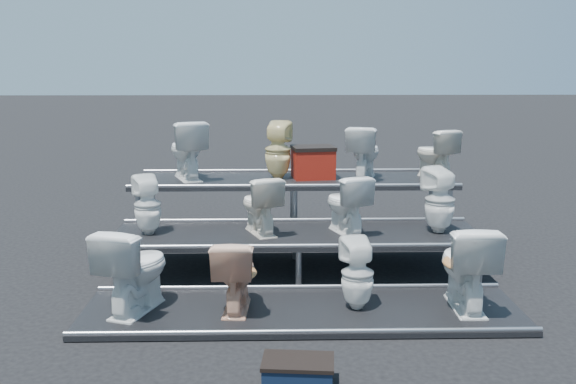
{
  "coord_description": "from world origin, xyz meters",
  "views": [
    {
      "loc": [
        -0.27,
        -7.12,
        2.39
      ],
      "look_at": [
        -0.1,
        0.1,
        0.92
      ],
      "focal_mm": 40.0,
      "sensor_mm": 36.0,
      "label": 1
    }
  ],
  "objects_px": {
    "toilet_2": "(357,274)",
    "toilet_7": "(440,200)",
    "toilet_8": "(187,150)",
    "toilet_9": "(278,150)",
    "toilet_0": "(135,268)",
    "toilet_3": "(466,265)",
    "toilet_6": "(346,204)",
    "toilet_11": "(435,154)",
    "toilet_4": "(148,205)",
    "toilet_10": "(364,152)",
    "red_crate": "(313,164)",
    "toilet_5": "(260,205)",
    "toilet_1": "(235,274)",
    "step_stool": "(298,375)"
  },
  "relations": [
    {
      "from": "toilet_4",
      "to": "toilet_5",
      "type": "relative_size",
      "value": 1.01
    },
    {
      "from": "toilet_3",
      "to": "toilet_8",
      "type": "height_order",
      "value": "toilet_8"
    },
    {
      "from": "toilet_6",
      "to": "toilet_11",
      "type": "relative_size",
      "value": 1.04
    },
    {
      "from": "toilet_2",
      "to": "toilet_4",
      "type": "distance_m",
      "value": 2.61
    },
    {
      "from": "toilet_2",
      "to": "toilet_7",
      "type": "bearing_deg",
      "value": -141.54
    },
    {
      "from": "toilet_0",
      "to": "toilet_5",
      "type": "xyz_separation_m",
      "value": [
        1.16,
        1.3,
        0.32
      ]
    },
    {
      "from": "toilet_3",
      "to": "toilet_5",
      "type": "height_order",
      "value": "toilet_5"
    },
    {
      "from": "toilet_8",
      "to": "toilet_2",
      "type": "bearing_deg",
      "value": 106.02
    },
    {
      "from": "toilet_9",
      "to": "step_stool",
      "type": "relative_size",
      "value": 1.48
    },
    {
      "from": "toilet_3",
      "to": "red_crate",
      "type": "xyz_separation_m",
      "value": [
        -1.31,
        2.63,
        0.57
      ]
    },
    {
      "from": "toilet_0",
      "to": "red_crate",
      "type": "distance_m",
      "value": 3.27
    },
    {
      "from": "toilet_0",
      "to": "toilet_3",
      "type": "bearing_deg",
      "value": -160.59
    },
    {
      "from": "toilet_1",
      "to": "toilet_2",
      "type": "height_order",
      "value": "toilet_1"
    },
    {
      "from": "toilet_5",
      "to": "toilet_7",
      "type": "bearing_deg",
      "value": 158.81
    },
    {
      "from": "toilet_4",
      "to": "toilet_6",
      "type": "xyz_separation_m",
      "value": [
        2.26,
        0.0,
        0.0
      ]
    },
    {
      "from": "toilet_2",
      "to": "toilet_11",
      "type": "relative_size",
      "value": 1.05
    },
    {
      "from": "toilet_1",
      "to": "toilet_6",
      "type": "distance_m",
      "value": 1.81
    },
    {
      "from": "toilet_0",
      "to": "toilet_3",
      "type": "xyz_separation_m",
      "value": [
        3.16,
        0.0,
        0.01
      ]
    },
    {
      "from": "toilet_1",
      "to": "toilet_10",
      "type": "height_order",
      "value": "toilet_10"
    },
    {
      "from": "toilet_6",
      "to": "toilet_11",
      "type": "distance_m",
      "value": 1.9
    },
    {
      "from": "toilet_0",
      "to": "toilet_7",
      "type": "xyz_separation_m",
      "value": [
        3.22,
        1.3,
        0.36
      ]
    },
    {
      "from": "toilet_7",
      "to": "red_crate",
      "type": "xyz_separation_m",
      "value": [
        -1.37,
        1.33,
        0.21
      ]
    },
    {
      "from": "toilet_4",
      "to": "toilet_8",
      "type": "xyz_separation_m",
      "value": [
        0.29,
        1.3,
        0.45
      ]
    },
    {
      "from": "toilet_2",
      "to": "toilet_3",
      "type": "bearing_deg",
      "value": 168.82
    },
    {
      "from": "toilet_9",
      "to": "step_stool",
      "type": "xyz_separation_m",
      "value": [
        0.12,
        -4.0,
        -1.15
      ]
    },
    {
      "from": "toilet_3",
      "to": "toilet_1",
      "type": "bearing_deg",
      "value": 1.16
    },
    {
      "from": "toilet_6",
      "to": "toilet_8",
      "type": "bearing_deg",
      "value": -53.62
    },
    {
      "from": "toilet_3",
      "to": "step_stool",
      "type": "xyz_separation_m",
      "value": [
        -1.66,
        -1.4,
        -0.39
      ]
    },
    {
      "from": "toilet_3",
      "to": "toilet_2",
      "type": "bearing_deg",
      "value": 1.16
    },
    {
      "from": "toilet_1",
      "to": "toilet_5",
      "type": "height_order",
      "value": "toilet_5"
    },
    {
      "from": "toilet_4",
      "to": "toilet_6",
      "type": "distance_m",
      "value": 2.26
    },
    {
      "from": "toilet_5",
      "to": "toilet_11",
      "type": "relative_size",
      "value": 1.01
    },
    {
      "from": "toilet_9",
      "to": "toilet_5",
      "type": "bearing_deg",
      "value": 95.23
    },
    {
      "from": "toilet_5",
      "to": "toilet_11",
      "type": "bearing_deg",
      "value": -171.8
    },
    {
      "from": "toilet_1",
      "to": "toilet_8",
      "type": "distance_m",
      "value": 2.84
    },
    {
      "from": "toilet_4",
      "to": "toilet_0",
      "type": "bearing_deg",
      "value": 70.47
    },
    {
      "from": "toilet_8",
      "to": "toilet_9",
      "type": "bearing_deg",
      "value": 159.28
    },
    {
      "from": "toilet_0",
      "to": "toilet_11",
      "type": "xyz_separation_m",
      "value": [
        3.47,
        2.6,
        0.71
      ]
    },
    {
      "from": "toilet_10",
      "to": "red_crate",
      "type": "relative_size",
      "value": 1.33
    },
    {
      "from": "toilet_8",
      "to": "toilet_5",
      "type": "bearing_deg",
      "value": 106.5
    },
    {
      "from": "toilet_1",
      "to": "toilet_6",
      "type": "xyz_separation_m",
      "value": [
        1.2,
        1.3,
        0.39
      ]
    },
    {
      "from": "toilet_0",
      "to": "toilet_2",
      "type": "xyz_separation_m",
      "value": [
        2.12,
        0.0,
        -0.07
      ]
    },
    {
      "from": "toilet_0",
      "to": "toilet_7",
      "type": "bearing_deg",
      "value": -138.61
    },
    {
      "from": "toilet_2",
      "to": "toilet_11",
      "type": "xyz_separation_m",
      "value": [
        1.36,
        2.6,
        0.78
      ]
    },
    {
      "from": "toilet_0",
      "to": "toilet_1",
      "type": "bearing_deg",
      "value": -160.59
    },
    {
      "from": "red_crate",
      "to": "toilet_10",
      "type": "bearing_deg",
      "value": -10.93
    },
    {
      "from": "toilet_1",
      "to": "toilet_7",
      "type": "distance_m",
      "value": 2.65
    },
    {
      "from": "toilet_1",
      "to": "toilet_4",
      "type": "relative_size",
      "value": 1.05
    },
    {
      "from": "toilet_0",
      "to": "toilet_5",
      "type": "relative_size",
      "value": 1.24
    },
    {
      "from": "toilet_8",
      "to": "toilet_3",
      "type": "bearing_deg",
      "value": 118.2
    }
  ]
}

